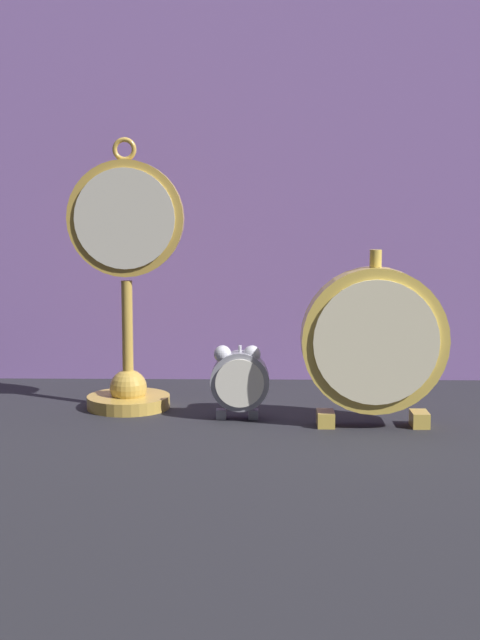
# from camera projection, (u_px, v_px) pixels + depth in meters

# --- Properties ---
(ground_plane) EXTENTS (4.00, 4.00, 0.00)m
(ground_plane) POSITION_uv_depth(u_px,v_px,m) (239.00, 435.00, 1.01)
(ground_plane) COLOR #232328
(fabric_backdrop_drape) EXTENTS (1.72, 0.01, 0.77)m
(fabric_backdrop_drape) POSITION_uv_depth(u_px,v_px,m) (243.00, 115.00, 1.28)
(fabric_backdrop_drape) COLOR #8460A8
(fabric_backdrop_drape) RESTS_ON ground_plane
(pocket_watch_on_stand) EXTENTS (0.15, 0.11, 0.34)m
(pocket_watch_on_stand) POSITION_uv_depth(u_px,v_px,m) (127.00, 291.00, 1.12)
(pocket_watch_on_stand) COLOR gold
(pocket_watch_on_stand) RESTS_ON ground_plane
(alarm_clock_twin_bell) EXTENTS (0.07, 0.03, 0.09)m
(alarm_clock_twin_bell) POSITION_uv_depth(u_px,v_px,m) (237.00, 379.00, 1.08)
(alarm_clock_twin_bell) COLOR gray
(alarm_clock_twin_bell) RESTS_ON ground_plane
(mantel_clock_silver) EXTENTS (0.17, 0.04, 0.21)m
(mantel_clock_silver) POSITION_uv_depth(u_px,v_px,m) (374.00, 341.00, 1.03)
(mantel_clock_silver) COLOR gold
(mantel_clock_silver) RESTS_ON ground_plane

